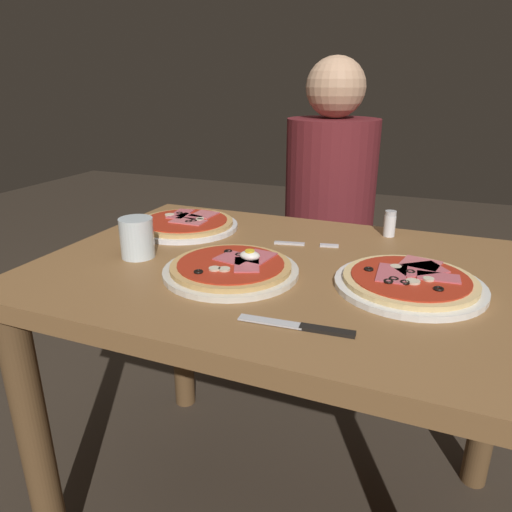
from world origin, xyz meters
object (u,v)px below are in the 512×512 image
object	(u,v)px
pizza_across_left	(410,282)
salt_shaker	(390,224)
water_glass_near	(137,240)
knife	(304,327)
fork	(301,244)
dining_table	(287,317)
pizza_across_right	(185,224)
diner_person	(328,236)
pizza_foreground	(231,268)

from	to	relation	value
pizza_across_left	salt_shaker	distance (m)	0.33
water_glass_near	knife	distance (m)	0.48
fork	salt_shaker	xyz separation A→B (m)	(0.19, 0.15, 0.03)
dining_table	pizza_across_right	xyz separation A→B (m)	(-0.35, 0.16, 0.14)
fork	pizza_across_right	bearing A→B (deg)	177.53
knife	diner_person	xyz separation A→B (m)	(-0.20, 0.98, -0.16)
water_glass_near	fork	xyz separation A→B (m)	(0.32, 0.22, -0.04)
pizza_across_left	knife	world-z (taller)	pizza_across_left
water_glass_near	diner_person	xyz separation A→B (m)	(0.25, 0.80, -0.20)
pizza_foreground	dining_table	bearing A→B (deg)	42.38
knife	pizza_foreground	bearing A→B (deg)	141.13
fork	pizza_foreground	bearing A→B (deg)	-109.12
pizza_foreground	salt_shaker	xyz separation A→B (m)	(0.27, 0.39, 0.02)
diner_person	fork	bearing A→B (deg)	96.77
salt_shaker	diner_person	size ratio (longest dim) A/B	0.06
dining_table	knife	size ratio (longest dim) A/B	5.54
pizza_across_right	fork	xyz separation A→B (m)	(0.33, -0.01, -0.01)
dining_table	water_glass_near	world-z (taller)	water_glass_near
knife	diner_person	distance (m)	1.01
pizza_foreground	pizza_across_left	bearing A→B (deg)	10.55
pizza_across_left	water_glass_near	world-z (taller)	water_glass_near
knife	pizza_across_left	bearing A→B (deg)	58.24
pizza_across_right	fork	bearing A→B (deg)	-2.47
water_glass_near	fork	distance (m)	0.39
knife	pizza_across_right	bearing A→B (deg)	138.05
dining_table	knife	world-z (taller)	knife
pizza_across_left	knife	xyz separation A→B (m)	(-0.14, -0.23, -0.01)
dining_table	salt_shaker	size ratio (longest dim) A/B	16.19
pizza_across_right	salt_shaker	distance (m)	0.54
pizza_foreground	pizza_across_right	distance (m)	0.35
salt_shaker	diner_person	xyz separation A→B (m)	(-0.26, 0.43, -0.19)
knife	fork	bearing A→B (deg)	107.62
pizza_foreground	pizza_across_left	xyz separation A→B (m)	(0.35, 0.07, -0.00)
pizza_across_right	knife	bearing A→B (deg)	-41.95
pizza_across_left	fork	distance (m)	0.32
pizza_across_left	salt_shaker	bearing A→B (deg)	103.95
salt_shaker	pizza_across_right	bearing A→B (deg)	-164.97
diner_person	knife	bearing A→B (deg)	101.28
pizza_across_left	pizza_across_right	size ratio (longest dim) A/B	1.01
pizza_across_right	knife	size ratio (longest dim) A/B	1.46
pizza_across_right	water_glass_near	size ratio (longest dim) A/B	3.13
dining_table	fork	xyz separation A→B (m)	(-0.02, 0.14, 0.13)
fork	diner_person	bearing A→B (deg)	96.77
dining_table	diner_person	xyz separation A→B (m)	(-0.08, 0.73, -0.04)
pizza_across_right	water_glass_near	bearing A→B (deg)	-87.21
dining_table	water_glass_near	bearing A→B (deg)	-167.57
pizza_across_left	dining_table	bearing A→B (deg)	175.07
fork	diner_person	distance (m)	0.61
water_glass_near	salt_shaker	bearing A→B (deg)	36.12
pizza_across_left	fork	world-z (taller)	pizza_across_left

